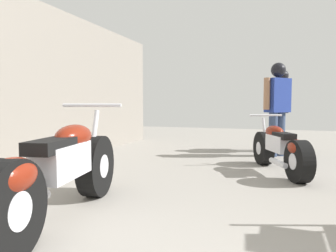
{
  "coord_description": "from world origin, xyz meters",
  "views": [
    {
      "loc": [
        0.81,
        -0.52,
        1.02
      ],
      "look_at": [
        -0.63,
        3.58,
        0.73
      ],
      "focal_mm": 34.63,
      "sensor_mm": 36.0,
      "label": 1
    }
  ],
  "objects_px": {
    "motorcycle_maroon_cruiser": "(60,172)",
    "mechanic_with_helmet": "(281,102)",
    "mechanic_in_blue": "(278,100)",
    "motorcycle_black_naked": "(280,149)"
  },
  "relations": [
    {
      "from": "motorcycle_maroon_cruiser",
      "to": "mechanic_with_helmet",
      "type": "xyz_separation_m",
      "value": [
        1.78,
        5.11,
        0.62
      ]
    },
    {
      "from": "motorcycle_maroon_cruiser",
      "to": "mechanic_in_blue",
      "type": "height_order",
      "value": "mechanic_in_blue"
    },
    {
      "from": "motorcycle_maroon_cruiser",
      "to": "motorcycle_black_naked",
      "type": "distance_m",
      "value": 3.26
    },
    {
      "from": "mechanic_in_blue",
      "to": "mechanic_with_helmet",
      "type": "height_order",
      "value": "mechanic_in_blue"
    },
    {
      "from": "mechanic_in_blue",
      "to": "motorcycle_maroon_cruiser",
      "type": "bearing_deg",
      "value": -111.37
    },
    {
      "from": "motorcycle_maroon_cruiser",
      "to": "mechanic_with_helmet",
      "type": "distance_m",
      "value": 5.44
    },
    {
      "from": "mechanic_with_helmet",
      "to": "mechanic_in_blue",
      "type": "bearing_deg",
      "value": -95.42
    },
    {
      "from": "motorcycle_black_naked",
      "to": "mechanic_with_helmet",
      "type": "distance_m",
      "value": 2.47
    },
    {
      "from": "mechanic_in_blue",
      "to": "mechanic_with_helmet",
      "type": "bearing_deg",
      "value": 84.58
    },
    {
      "from": "motorcycle_black_naked",
      "to": "mechanic_in_blue",
      "type": "relative_size",
      "value": 0.96
    }
  ]
}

